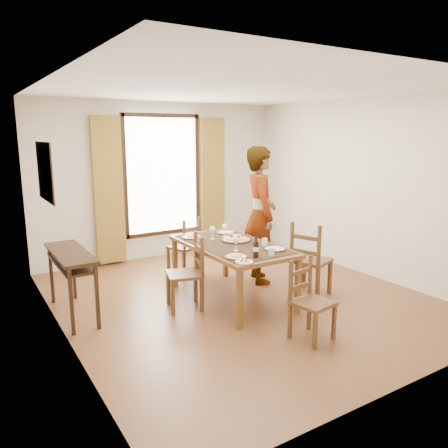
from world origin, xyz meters
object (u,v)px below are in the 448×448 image
dining_table (232,249)px  man (260,215)px  pasta_platter (236,237)px  console_table (71,261)px

dining_table → man: (0.76, 0.41, 0.31)m
man → pasta_platter: (-0.62, -0.30, -0.19)m
console_table → dining_table: (1.92, -0.56, 0.01)m
dining_table → pasta_platter: size_ratio=4.46×
console_table → pasta_platter: 2.11m
man → pasta_platter: 0.72m
console_table → pasta_platter: (2.06, -0.45, 0.12)m
console_table → man: size_ratio=0.60×
console_table → man: (2.68, -0.15, 0.31)m
console_table → man: 2.70m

